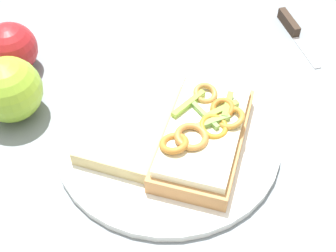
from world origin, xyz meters
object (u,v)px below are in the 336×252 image
object	(u,v)px
sandwich	(204,134)
knife	(292,29)
apple_2	(9,90)
bread_slice_side	(134,124)
plate	(168,139)
apple_1	(11,48)

from	to	relation	value
sandwich	knife	distance (m)	0.28
apple_2	knife	xyz separation A→B (m)	(-0.41, 0.12, -0.03)
bread_slice_side	sandwich	bearing A→B (deg)	92.32
knife	bread_slice_side	bearing A→B (deg)	-63.81
sandwich	apple_2	bearing A→B (deg)	-88.26
plate	apple_2	world-z (taller)	apple_2
plate	sandwich	bearing A→B (deg)	124.40
bread_slice_side	knife	xyz separation A→B (m)	(-0.31, -0.01, -0.01)
sandwich	apple_1	size ratio (longest dim) A/B	2.68
knife	apple_1	bearing A→B (deg)	-94.06
plate	sandwich	xyz separation A→B (m)	(-0.02, 0.04, 0.02)
bread_slice_side	knife	size ratio (longest dim) A/B	1.19
knife	sandwich	bearing A→B (deg)	-48.25
bread_slice_side	apple_1	distance (m)	0.22
apple_1	sandwich	bearing A→B (deg)	109.91
apple_2	sandwich	bearing A→B (deg)	125.49
apple_2	knife	size ratio (longest dim) A/B	0.67
plate	bread_slice_side	bearing A→B (deg)	-56.25
sandwich	apple_2	world-z (taller)	apple_2
apple_1	apple_2	distance (m)	0.09
apple_2	apple_1	bearing A→B (deg)	-118.50
bread_slice_side	apple_2	xyz separation A→B (m)	(0.10, -0.13, 0.02)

